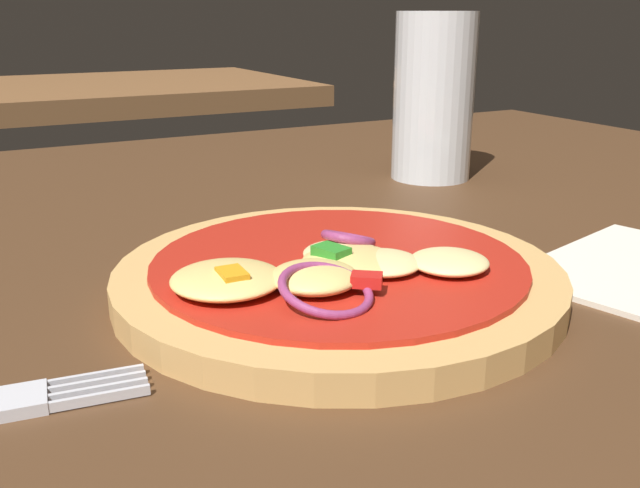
# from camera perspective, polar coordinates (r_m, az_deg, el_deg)

# --- Properties ---
(dining_table) EXTENTS (1.24, 0.96, 0.04)m
(dining_table) POSITION_cam_1_polar(r_m,az_deg,el_deg) (0.37, -6.40, -7.00)
(dining_table) COLOR #4C301C
(dining_table) RESTS_ON ground
(pizza) EXTENTS (0.23, 0.23, 0.03)m
(pizza) POSITION_cam_1_polar(r_m,az_deg,el_deg) (0.36, 1.40, -2.55)
(pizza) COLOR tan
(pizza) RESTS_ON dining_table
(beer_glass) EXTENTS (0.07, 0.07, 0.14)m
(beer_glass) POSITION_cam_1_polar(r_m,az_deg,el_deg) (0.61, 9.12, 10.94)
(beer_glass) COLOR silver
(beer_glass) RESTS_ON dining_table
(background_table) EXTENTS (0.90, 0.54, 0.04)m
(background_table) POSITION_cam_1_polar(r_m,az_deg,el_deg) (1.52, -19.33, 11.34)
(background_table) COLOR brown
(background_table) RESTS_ON ground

